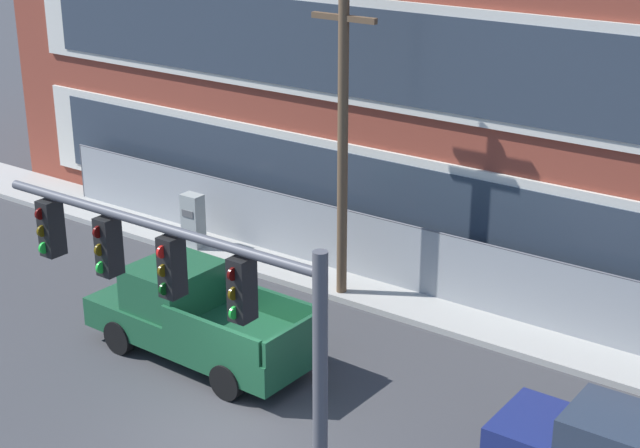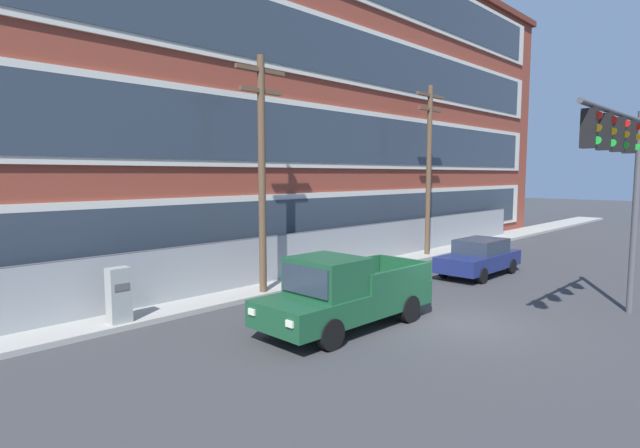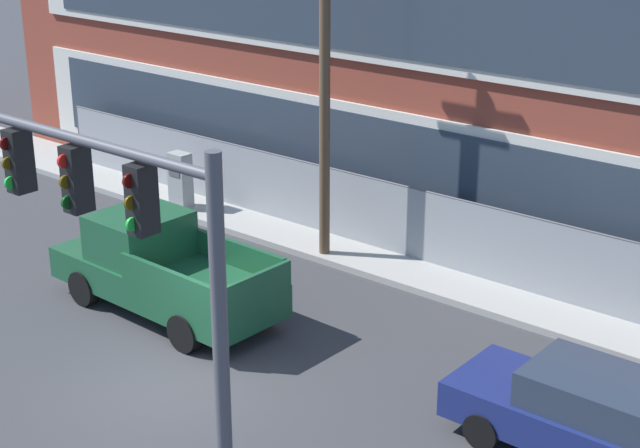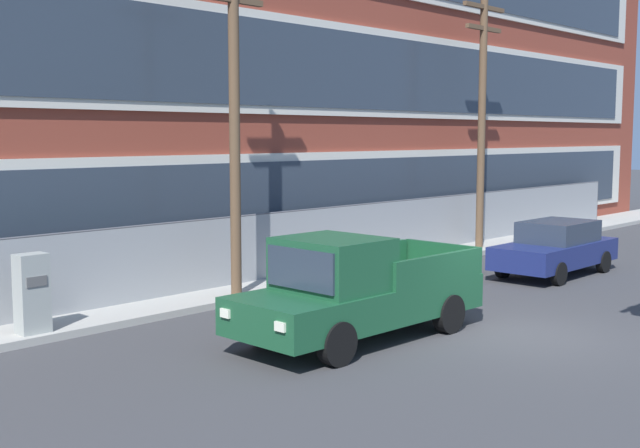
# 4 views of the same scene
# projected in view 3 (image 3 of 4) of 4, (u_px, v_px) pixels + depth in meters

# --- Properties ---
(ground_plane) EXTENTS (160.00, 160.00, 0.00)m
(ground_plane) POSITION_uv_depth(u_px,v_px,m) (174.00, 387.00, 18.33)
(ground_plane) COLOR #38383A
(sidewalk_building_side) EXTENTS (80.00, 2.19, 0.16)m
(sidewalk_building_side) POSITION_uv_depth(u_px,v_px,m) (403.00, 264.00, 23.67)
(sidewalk_building_side) COLOR #9E9B93
(sidewalk_building_side) RESTS_ON ground
(chain_link_fence) EXTENTS (33.79, 0.06, 1.95)m
(chain_link_fence) POSITION_uv_depth(u_px,v_px,m) (563.00, 266.00, 21.25)
(chain_link_fence) COLOR gray
(chain_link_fence) RESTS_ON ground
(traffic_signal_mast) EXTENTS (6.00, 0.43, 6.22)m
(traffic_signal_mast) POSITION_uv_depth(u_px,v_px,m) (107.00, 239.00, 12.70)
(traffic_signal_mast) COLOR #4C4C51
(traffic_signal_mast) RESTS_ON ground
(pickup_truck_dark_green) EXTENTS (5.64, 2.27, 2.10)m
(pickup_truck_dark_green) POSITION_uv_depth(u_px,v_px,m) (161.00, 269.00, 21.15)
(pickup_truck_dark_green) COLOR #194C2D
(pickup_truck_dark_green) RESTS_ON ground
(sedan_navy) EXTENTS (4.53, 1.89, 1.56)m
(sedan_navy) POSITION_uv_depth(u_px,v_px,m) (588.00, 415.00, 15.93)
(sedan_navy) COLOR navy
(sedan_navy) RESTS_ON ground
(utility_pole_near_corner) EXTENTS (2.10, 0.26, 8.36)m
(utility_pole_near_corner) POSITION_uv_depth(u_px,v_px,m) (325.00, 75.00, 22.63)
(utility_pole_near_corner) COLOR brown
(utility_pole_near_corner) RESTS_ON ground
(electrical_cabinet) EXTENTS (0.60, 0.44, 1.73)m
(electrical_cabinet) POSITION_uv_depth(u_px,v_px,m) (181.00, 183.00, 27.08)
(electrical_cabinet) COLOR #939993
(electrical_cabinet) RESTS_ON ground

